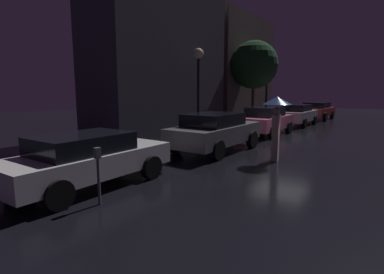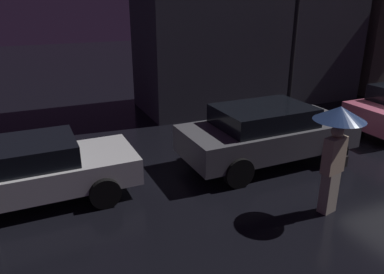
{
  "view_description": "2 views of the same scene",
  "coord_description": "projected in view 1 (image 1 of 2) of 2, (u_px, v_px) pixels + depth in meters",
  "views": [
    {
      "loc": [
        -13.82,
        -4.77,
        2.35
      ],
      "look_at": [
        -7.27,
        -0.03,
        1.09
      ],
      "focal_mm": 28.0,
      "sensor_mm": 36.0,
      "label": 1
    },
    {
      "loc": [
        -9.22,
        -6.05,
        3.99
      ],
      "look_at": [
        -6.41,
        0.35,
        1.35
      ],
      "focal_mm": 35.0,
      "sensor_mm": 36.0,
      "label": 2
    }
  ],
  "objects": [
    {
      "name": "street_tree",
      "position": [
        254.0,
        65.0,
        19.99
      ],
      "size": [
        3.19,
        3.19,
        5.63
      ],
      "color": "#473323",
      "rests_on": "ground"
    },
    {
      "name": "parking_meter",
      "position": [
        98.0,
        169.0,
        6.12
      ],
      "size": [
        0.12,
        0.1,
        1.2
      ],
      "color": "#4C5154",
      "rests_on": "ground"
    },
    {
      "name": "parked_car_silver",
      "position": [
        296.0,
        114.0,
        20.19
      ],
      "size": [
        4.03,
        1.97,
        1.41
      ],
      "rotation": [
        0.0,
        0.0,
        -0.01
      ],
      "color": "#B7B7BF",
      "rests_on": "ground"
    },
    {
      "name": "ground_plane",
      "position": [
        281.0,
        140.0,
        14.19
      ],
      "size": [
        60.0,
        60.0,
        0.0
      ],
      "primitive_type": "plane",
      "color": "black"
    },
    {
      "name": "parked_car_red",
      "position": [
        317.0,
        110.0,
        24.29
      ],
      "size": [
        4.23,
        2.03,
        1.39
      ],
      "rotation": [
        0.0,
        0.0,
        -0.04
      ],
      "color": "maroon",
      "rests_on": "ground"
    },
    {
      "name": "pedestrian_with_umbrella",
      "position": [
        277.0,
        113.0,
        9.85
      ],
      "size": [
        0.94,
        0.94,
        2.15
      ],
      "rotation": [
        0.0,
        0.0,
        3.35
      ],
      "color": "beige",
      "rests_on": "ground"
    },
    {
      "name": "street_lamp_near",
      "position": [
        198.0,
        70.0,
        15.0
      ],
      "size": [
        0.52,
        0.52,
        4.42
      ],
      "color": "black",
      "rests_on": "ground"
    },
    {
      "name": "building_facade_right",
      "position": [
        235.0,
        70.0,
        23.35
      ],
      "size": [
        7.71,
        3.0,
        7.85
      ],
      "color": "#564C47",
      "rests_on": "ground"
    },
    {
      "name": "parked_car_white",
      "position": [
        88.0,
        158.0,
        7.33
      ],
      "size": [
        4.28,
        1.89,
        1.31
      ],
      "rotation": [
        0.0,
        0.0,
        0.01
      ],
      "color": "silver",
      "rests_on": "ground"
    },
    {
      "name": "building_facade_left",
      "position": [
        160.0,
        38.0,
        16.19
      ],
      "size": [
        8.65,
        3.0,
        10.33
      ],
      "color": "#3D3D47",
      "rests_on": "ground"
    },
    {
      "name": "street_lamp_far",
      "position": [
        267.0,
        80.0,
        21.09
      ],
      "size": [
        0.44,
        0.44,
        4.32
      ],
      "color": "black",
      "rests_on": "ground"
    },
    {
      "name": "parked_car_grey",
      "position": [
        215.0,
        131.0,
        11.62
      ],
      "size": [
        4.45,
        2.05,
        1.48
      ],
      "rotation": [
        0.0,
        0.0,
        0.02
      ],
      "color": "slate",
      "rests_on": "ground"
    },
    {
      "name": "parked_car_pink",
      "position": [
        266.0,
        120.0,
        15.92
      ],
      "size": [
        3.97,
        1.88,
        1.48
      ],
      "rotation": [
        0.0,
        0.0,
        -0.0
      ],
      "color": "#DB6684",
      "rests_on": "ground"
    }
  ]
}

